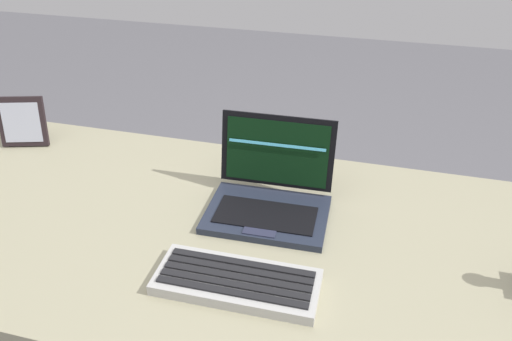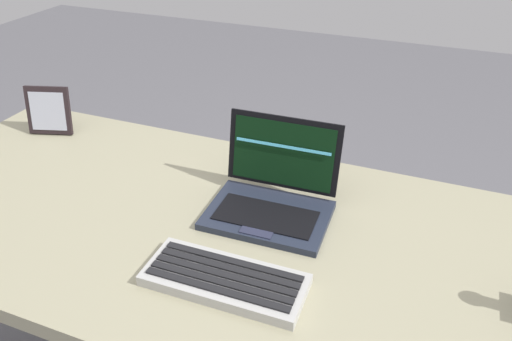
# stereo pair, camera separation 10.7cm
# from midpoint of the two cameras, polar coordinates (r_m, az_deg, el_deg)

# --- Properties ---
(desk) EXTENTS (1.74, 0.75, 0.72)m
(desk) POSITION_cam_midpoint_polar(r_m,az_deg,el_deg) (1.19, -6.78, -9.73)
(desk) COLOR tan
(desk) RESTS_ON ground
(laptop_front) EXTENTS (0.28, 0.24, 0.20)m
(laptop_front) POSITION_cam_midpoint_polar(r_m,az_deg,el_deg) (1.16, -1.02, -2.95)
(laptop_front) COLOR #222939
(laptop_front) RESTS_ON desk
(external_keyboard) EXTENTS (0.32, 0.13, 0.03)m
(external_keyboard) POSITION_cam_midpoint_polar(r_m,az_deg,el_deg) (0.98, -5.38, -12.69)
(external_keyboard) COLOR #BAB9B5
(external_keyboard) RESTS_ON desk
(photo_frame) EXTENTS (0.14, 0.08, 0.15)m
(photo_frame) POSITION_cam_midpoint_polar(r_m,az_deg,el_deg) (1.60, -26.99, 4.93)
(photo_frame) COLOR black
(photo_frame) RESTS_ON desk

